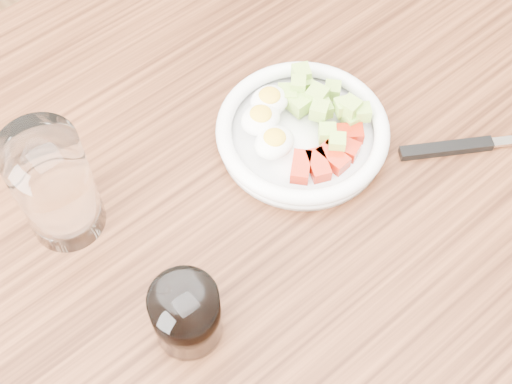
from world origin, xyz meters
TOP-DOWN VIEW (x-y plane):
  - dining_table at (0.00, 0.00)m, footprint 1.50×0.90m
  - bowl at (0.09, 0.05)m, footprint 0.20×0.20m
  - fork at (0.23, -0.09)m, footprint 0.20×0.13m
  - water_glass at (-0.18, 0.12)m, footprint 0.08×0.08m
  - coffee_glass at (-0.15, -0.06)m, footprint 0.07×0.07m

SIDE VIEW (x-z plane):
  - dining_table at x=0.00m, z-range 0.28..1.05m
  - fork at x=0.23m, z-range 0.77..0.78m
  - bowl at x=0.09m, z-range 0.76..0.81m
  - coffee_glass at x=-0.15m, z-range 0.77..0.85m
  - water_glass at x=-0.18m, z-range 0.77..0.91m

